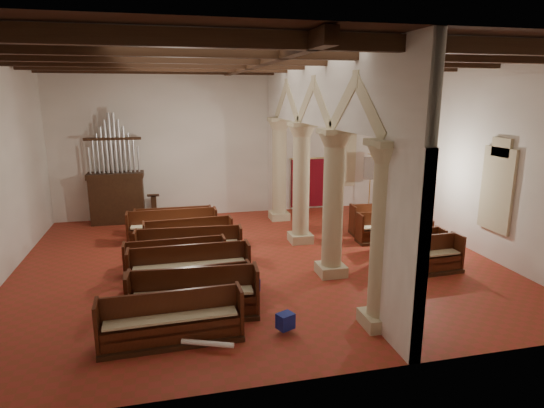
{
  "coord_description": "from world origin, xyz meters",
  "views": [
    {
      "loc": [
        -2.55,
        -12.78,
        4.94
      ],
      "look_at": [
        0.56,
        0.5,
        1.64
      ],
      "focal_mm": 30.0,
      "sensor_mm": 36.0,
      "label": 1
    }
  ],
  "objects_px": {
    "pipe_organ": "(117,188)",
    "nave_pew_0": "(172,327)",
    "lectern": "(154,209)",
    "aisle_pew_0": "(427,261)",
    "processional_banner": "(369,196)"
  },
  "relations": [
    {
      "from": "pipe_organ",
      "to": "nave_pew_0",
      "type": "xyz_separation_m",
      "value": [
        1.88,
        -9.68,
        -1.02
      ]
    },
    {
      "from": "lectern",
      "to": "pipe_organ",
      "type": "bearing_deg",
      "value": -178.95
    },
    {
      "from": "lectern",
      "to": "aisle_pew_0",
      "type": "relative_size",
      "value": 0.55
    },
    {
      "from": "pipe_organ",
      "to": "lectern",
      "type": "distance_m",
      "value": 1.64
    },
    {
      "from": "processional_banner",
      "to": "nave_pew_0",
      "type": "distance_m",
      "value": 11.82
    },
    {
      "from": "processional_banner",
      "to": "aisle_pew_0",
      "type": "bearing_deg",
      "value": -94.82
    },
    {
      "from": "pipe_organ",
      "to": "aisle_pew_0",
      "type": "bearing_deg",
      "value": -39.7
    },
    {
      "from": "processional_banner",
      "to": "lectern",
      "type": "bearing_deg",
      "value": 177.36
    },
    {
      "from": "processional_banner",
      "to": "aisle_pew_0",
      "type": "xyz_separation_m",
      "value": [
        -1.11,
        -6.25,
        -0.48
      ]
    },
    {
      "from": "pipe_organ",
      "to": "aisle_pew_0",
      "type": "xyz_separation_m",
      "value": [
        9.01,
        -7.48,
        -1.02
      ]
    },
    {
      "from": "lectern",
      "to": "processional_banner",
      "type": "relative_size",
      "value": 0.43
    },
    {
      "from": "nave_pew_0",
      "to": "aisle_pew_0",
      "type": "bearing_deg",
      "value": 15.26
    },
    {
      "from": "lectern",
      "to": "processional_banner",
      "type": "bearing_deg",
      "value": -6.43
    },
    {
      "from": "pipe_organ",
      "to": "nave_pew_0",
      "type": "relative_size",
      "value": 1.52
    },
    {
      "from": "processional_banner",
      "to": "nave_pew_0",
      "type": "xyz_separation_m",
      "value": [
        -8.24,
        -8.46,
        -0.48
      ]
    }
  ]
}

